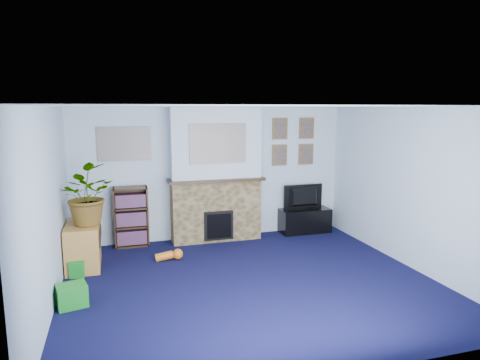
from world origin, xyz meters
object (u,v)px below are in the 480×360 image
object	(u,v)px
sideboard	(83,244)
bookshelf	(131,218)
television	(305,197)
tv_stand	(305,221)

from	to	relation	value
sideboard	bookshelf	bearing A→B (deg)	47.71
bookshelf	sideboard	size ratio (longest dim) A/B	1.22
television	sideboard	size ratio (longest dim) A/B	0.93
television	bookshelf	world-z (taller)	bookshelf
television	tv_stand	bearing A→B (deg)	88.04
tv_stand	sideboard	size ratio (longest dim) A/B	1.13
tv_stand	television	xyz separation A→B (m)	(0.00, 0.02, 0.47)
tv_stand	television	bearing A→B (deg)	90.00
sideboard	television	bearing A→B (deg)	10.78
television	sideboard	distance (m)	4.09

